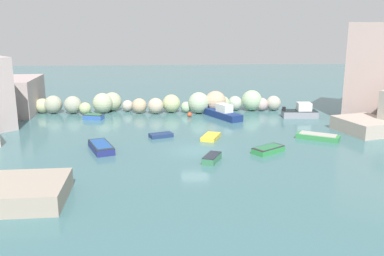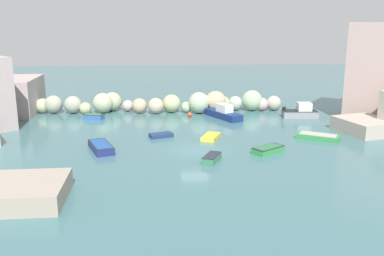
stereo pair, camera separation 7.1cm
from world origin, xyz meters
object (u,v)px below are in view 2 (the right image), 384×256
Objects in this scene: moored_boat_5 at (94,117)px; moored_boat_7 at (301,112)px; moored_boat_4 at (161,135)px; channel_buoy at (190,115)px; moored_boat_6 at (211,137)px; moored_boat_3 at (212,158)px; moored_boat_0 at (318,137)px; moored_boat_2 at (101,147)px; moored_boat_8 at (268,149)px; moored_boat_1 at (223,113)px.

moored_boat_5 is 24.98m from moored_boat_7.
moored_boat_4 is 11.84m from moored_boat_5.
channel_buoy reaches higher than moored_boat_6.
moored_boat_5 is at bearing -176.97° from moored_boat_7.
moored_boat_3 is at bearing -123.74° from moored_boat_7.
moored_boat_3 reaches higher than moored_boat_0.
moored_boat_2 reaches higher than moored_boat_8.
moored_boat_2 reaches higher than moored_boat_5.
moored_boat_8 is (9.55, -5.83, 0.09)m from moored_boat_4.
moored_boat_4 is 11.18m from moored_boat_8.
moored_boat_5 reaches higher than moored_boat_4.
moored_boat_6 is (13.04, -9.58, -0.13)m from moored_boat_5.
moored_boat_1 is (-8.11, 10.22, 0.33)m from moored_boat_0.
moored_boat_3 is 0.79× the size of moored_boat_8.
moored_boat_2 is 10.84m from moored_boat_6.
moored_boat_5 is at bearing 171.01° from moored_boat_2.
moored_boat_1 reaches higher than moored_boat_4.
moored_boat_8 is (17.64, -14.47, -0.04)m from moored_boat_5.
moored_boat_5 is at bearing -176.80° from channel_buoy.
channel_buoy is at bearing 49.69° from moored_boat_4.
moored_boat_2 reaches higher than moored_boat_3.
moored_boat_7 is at bearing 5.80° from moored_boat_4.
moored_boat_1 is 15.48m from moored_boat_5.
moored_boat_1 is at bearing 114.17° from moored_boat_2.
moored_boat_0 is at bearing -73.24° from moored_boat_6.
moored_boat_8 is at bearing -67.86° from channel_buoy.
moored_boat_5 is 0.59× the size of moored_boat_7.
channel_buoy is 4.09m from moored_boat_1.
moored_boat_5 reaches higher than channel_buoy.
moored_boat_3 is 1.01× the size of moored_boat_4.
moored_boat_7 is at bearing 60.71° from moored_boat_1.
moored_boat_4 is at bearing -69.23° from moored_boat_1.
moored_boat_2 is 14.96m from moored_boat_8.
moored_boat_2 is 6.88m from moored_boat_4.
moored_boat_0 is 1.67× the size of moored_boat_4.
moored_boat_7 is at bearing -153.36° from moored_boat_8.
moored_boat_3 is at bearing -12.74° from moored_boat_8.
moored_boat_7 reaches higher than moored_boat_0.
moored_boat_4 is (-7.38, -8.45, -0.41)m from moored_boat_1.
moored_boat_1 is at bearing 28.62° from moored_boat_4.
moored_boat_2 is at bearing 129.59° from moored_boat_6.
moored_boat_8 is (2.16, -14.27, -0.32)m from moored_boat_1.
moored_boat_5 is (-11.49, -0.64, 0.04)m from channel_buoy.
moored_boat_3 is 20.62m from moored_boat_7.
moored_boat_2 is 1.00× the size of moored_boat_7.
moored_boat_0 is 1.68× the size of moored_boat_5.
channel_buoy is 16.19m from moored_boat_2.
moored_boat_6 is (10.29, 3.40, -0.15)m from moored_boat_2.
moored_boat_7 reaches higher than moored_boat_5.
moored_boat_1 is 9.50m from moored_boat_7.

